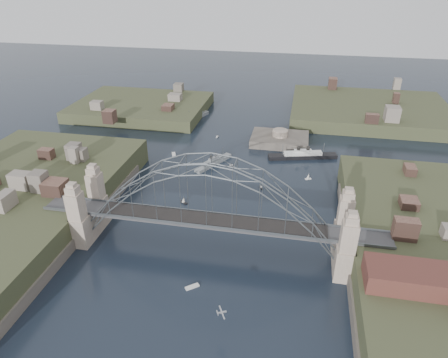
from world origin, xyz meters
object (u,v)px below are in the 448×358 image
bridge (209,206)px  naval_cruiser_near (214,162)px  naval_cruiser_far (196,117)px  ocean_liner (303,156)px  fort_island (279,144)px  wharf_shed (420,279)px

bridge → naval_cruiser_near: (-9.28, 46.19, -11.51)m
naval_cruiser_far → ocean_liner: 58.33m
fort_island → naval_cruiser_near: fort_island is taller
ocean_liner → bridge: bearing=-110.2°
wharf_shed → naval_cruiser_near: wharf_shed is taller
naval_cruiser_near → naval_cruiser_far: naval_cruiser_far is taller
naval_cruiser_near → wharf_shed: bearing=-48.5°
wharf_shed → naval_cruiser_near: 80.91m
fort_island → ocean_liner: bearing=-53.3°
bridge → naval_cruiser_far: size_ratio=4.68×
wharf_shed → ocean_liner: (-22.79, 71.63, -9.05)m
naval_cruiser_far → ocean_liner: size_ratio=0.72×
naval_cruiser_near → ocean_liner: size_ratio=0.67×
fort_island → wharf_shed: 90.48m
bridge → fort_island: 72.14m
wharf_shed → naval_cruiser_near: bearing=131.5°
wharf_shed → naval_cruiser_far: (-71.16, 104.22, -9.05)m
bridge → ocean_liner: bearing=69.8°
wharf_shed → ocean_liner: size_ratio=0.80×
bridge → fort_island: bridge is taller
fort_island → wharf_shed: bearing=-69.1°
naval_cruiser_far → fort_island: bearing=-27.3°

